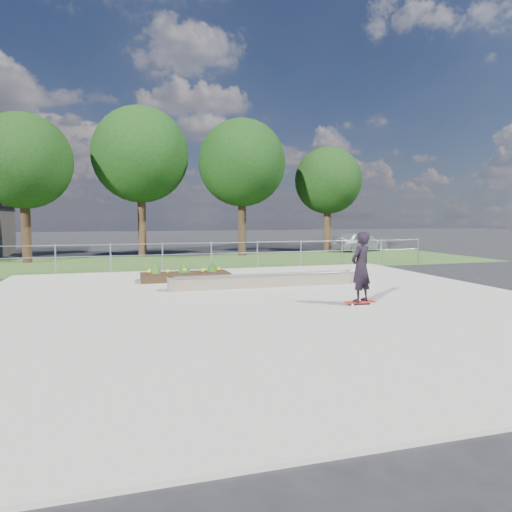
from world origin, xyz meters
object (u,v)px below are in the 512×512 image
at_px(skateboarder, 361,267).
at_px(parked_car, 360,241).
at_px(planter_bed, 185,274).
at_px(grind_ledge, 265,280).

xyz_separation_m(skateboarder, parked_car, (8.93, 16.14, -0.34)).
xyz_separation_m(planter_bed, skateboarder, (3.60, -5.69, 0.76)).
height_order(grind_ledge, planter_bed, planter_bed).
bearing_deg(parked_car, skateboarder, 136.40).
bearing_deg(parked_car, grind_ledge, 126.28).
bearing_deg(grind_ledge, skateboarder, -67.55).
bearing_deg(skateboarder, parked_car, 61.04).
height_order(skateboarder, parked_car, skateboarder).
bearing_deg(parked_car, planter_bed, 115.17).
distance_m(planter_bed, parked_car, 16.32).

